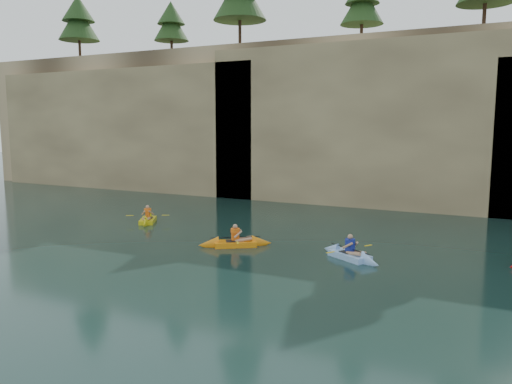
% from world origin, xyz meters
% --- Properties ---
extents(ground, '(160.00, 160.00, 0.00)m').
position_xyz_m(ground, '(0.00, 0.00, 0.00)').
color(ground, black).
rests_on(ground, ground).
extents(cliff, '(70.00, 16.00, 12.00)m').
position_xyz_m(cliff, '(0.00, 30.00, 6.00)').
color(cliff, tan).
rests_on(cliff, ground).
extents(cliff_slab_west, '(26.00, 2.40, 10.56)m').
position_xyz_m(cliff_slab_west, '(-20.00, 22.60, 5.28)').
color(cliff_slab_west, tan).
rests_on(cliff_slab_west, ground).
extents(cliff_slab_center, '(24.00, 2.40, 11.40)m').
position_xyz_m(cliff_slab_center, '(2.00, 22.60, 5.70)').
color(cliff_slab_center, tan).
rests_on(cliff_slab_center, ground).
extents(sea_cave_west, '(4.50, 1.00, 4.00)m').
position_xyz_m(sea_cave_west, '(-18.00, 21.95, 2.00)').
color(sea_cave_west, black).
rests_on(sea_cave_west, ground).
extents(sea_cave_center, '(3.50, 1.00, 3.20)m').
position_xyz_m(sea_cave_center, '(-4.00, 21.95, 1.60)').
color(sea_cave_center, black).
rests_on(sea_cave_center, ground).
extents(sea_cave_east, '(5.00, 1.00, 4.50)m').
position_xyz_m(sea_cave_east, '(10.00, 21.95, 2.25)').
color(sea_cave_east, black).
rests_on(sea_cave_east, ground).
extents(kayaker_orange, '(3.25, 2.57, 1.30)m').
position_xyz_m(kayaker_orange, '(-1.33, 8.50, 0.16)').
color(kayaker_orange, orange).
rests_on(kayaker_orange, ground).
extents(kayaker_ltblue_near, '(3.23, 2.39, 1.31)m').
position_xyz_m(kayaker_ltblue_near, '(4.02, 8.75, 0.16)').
color(kayaker_ltblue_near, '#93BFF7').
rests_on(kayaker_ltblue_near, ground).
extents(kayaker_yellow, '(2.17, 3.01, 1.25)m').
position_xyz_m(kayaker_yellow, '(-8.53, 11.22, 0.15)').
color(kayaker_yellow, yellow).
rests_on(kayaker_yellow, ground).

